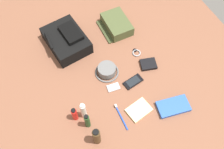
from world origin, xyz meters
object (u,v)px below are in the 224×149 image
object	(u,v)px
toiletry_pouch	(116,25)
cell_phone	(133,82)
cologne_bottle	(97,136)
notepad	(139,110)
media_player	(113,87)
sunscreen_spray	(75,114)
wallet	(148,64)
toothbrush	(120,115)
paperback_novel	(173,106)
shampoo_bottle	(87,121)
backpack	(67,40)
wristwatch	(136,53)
bucket_hat	(107,70)
toothpaste_tube	(83,111)

from	to	relation	value
toiletry_pouch	cell_phone	size ratio (longest dim) A/B	1.77
cologne_bottle	notepad	xyz separation A→B (m)	(0.06, -0.32, -0.07)
media_player	sunscreen_spray	bearing A→B (deg)	106.47
cell_phone	sunscreen_spray	bearing A→B (deg)	99.08
wallet	toothbrush	bearing A→B (deg)	141.28
paperback_novel	toothbrush	world-z (taller)	paperback_novel
wallet	sunscreen_spray	bearing A→B (deg)	118.46
toiletry_pouch	shampoo_bottle	size ratio (longest dim) A/B	1.66
backpack	wristwatch	distance (m)	0.52
paperback_novel	wallet	bearing A→B (deg)	-2.38
notepad	sunscreen_spray	bearing A→B (deg)	59.85
media_player	wristwatch	xyz separation A→B (m)	(0.19, -0.28, 0.00)
cologne_bottle	paperback_novel	size ratio (longest dim) A/B	0.77
toiletry_pouch	paperback_novel	xyz separation A→B (m)	(-0.76, -0.04, -0.03)
media_player	bucket_hat	bearing A→B (deg)	-4.57
toiletry_pouch	toothpaste_tube	distance (m)	0.76
paperback_novel	wallet	distance (m)	0.35
wristwatch	toiletry_pouch	bearing A→B (deg)	5.95
bucket_hat	notepad	distance (m)	0.35
backpack	sunscreen_spray	xyz separation A→B (m)	(-0.57, 0.15, 0.00)
backpack	media_player	bearing A→B (deg)	-162.03
bucket_hat	sunscreen_spray	distance (m)	0.39
cologne_bottle	wristwatch	distance (m)	0.70
toiletry_pouch	bucket_hat	bearing A→B (deg)	145.13
toiletry_pouch	paperback_novel	distance (m)	0.76
wallet	notepad	bearing A→B (deg)	155.60
bucket_hat	toothbrush	distance (m)	0.33
cologne_bottle	shampoo_bottle	xyz separation A→B (m)	(0.11, 0.01, -0.01)
cologne_bottle	toothbrush	world-z (taller)	cologne_bottle
sunscreen_spray	wristwatch	bearing A→B (deg)	-64.55
sunscreen_spray	toothbrush	size ratio (longest dim) A/B	0.68
cell_phone	media_player	world-z (taller)	cell_phone
paperback_novel	toothbrush	distance (m)	0.35
cologne_bottle	paperback_novel	xyz separation A→B (m)	(-0.01, -0.53, -0.07)
backpack	paperback_novel	size ratio (longest dim) A/B	1.68
toothpaste_tube	wallet	bearing A→B (deg)	-74.20
sunscreen_spray	cell_phone	world-z (taller)	sunscreen_spray
backpack	cologne_bottle	size ratio (longest dim) A/B	2.19
wallet	notepad	distance (m)	0.36
cell_phone	notepad	world-z (taller)	notepad
cologne_bottle	wallet	distance (m)	0.65
backpack	toothpaste_tube	world-z (taller)	toothpaste_tube
wallet	paperback_novel	bearing A→B (deg)	-167.55
sunscreen_spray	wallet	bearing A→B (deg)	-76.37
shampoo_bottle	notepad	bearing A→B (deg)	-98.47
backpack	toiletry_pouch	distance (m)	0.40
toiletry_pouch	wallet	xyz separation A→B (m)	(-0.41, -0.06, -0.03)
paperback_novel	media_player	bearing A→B (deg)	44.38
wristwatch	toothpaste_tube	bearing A→B (deg)	118.54
toothpaste_tube	cell_phone	bearing A→B (deg)	-78.39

